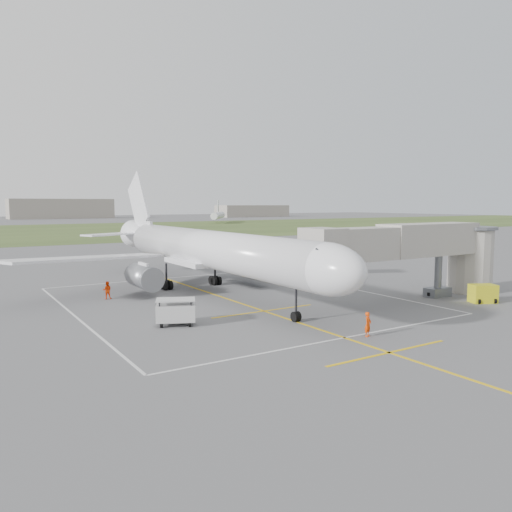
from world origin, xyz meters
TOP-DOWN VIEW (x-y plane):
  - ground at (0.00, 0.00)m, footprint 700.00×700.00m
  - grass_strip at (0.00, 130.00)m, footprint 700.00×120.00m
  - apron_markings at (0.00, -5.82)m, footprint 28.20×60.00m
  - airliner at (-0.00, 0.75)m, footprint 38.93×46.75m
  - jet_bridge at (15.72, -13.50)m, footprint 23.40×5.00m
  - gpu_unit at (19.05, -17.66)m, footprint 2.64×2.28m
  - baggage_cart at (-8.28, -10.61)m, footprint 3.32×2.76m
  - ramp_worker_nose at (1.59, -20.58)m, footprint 0.72×0.60m
  - ramp_worker_wing at (-9.73, 2.49)m, footprint 1.01×0.90m
  - distant_aircraft at (4.14, 155.74)m, footprint 187.75×50.79m

SIDE VIEW (x-z plane):
  - ground at x=0.00m, z-range 0.00..0.00m
  - apron_markings at x=0.00m, z-range 0.00..0.01m
  - grass_strip at x=0.00m, z-range 0.00..0.02m
  - gpu_unit at x=19.05m, z-range -0.01..1.67m
  - ramp_worker_nose at x=1.59m, z-range 0.00..1.70m
  - ramp_worker_wing at x=-9.73m, z-range 0.00..1.71m
  - baggage_cart at x=-8.28m, z-range 0.02..2.02m
  - distant_aircraft at x=4.14m, z-range -0.84..8.01m
  - airliner at x=0.00m, z-range -2.37..11.15m
  - jet_bridge at x=15.72m, z-range 1.14..8.34m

